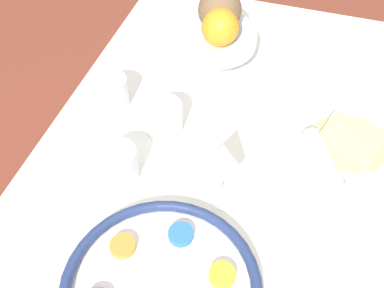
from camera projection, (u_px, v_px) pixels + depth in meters
dining_table at (223, 255)px, 1.18m from camera, size 1.28×0.83×0.71m
wine_glass at (222, 158)px, 0.79m from camera, size 0.06×0.06×0.14m
fruit_stand at (213, 41)px, 1.06m from camera, size 0.20×0.20×0.10m
orange_fruit at (220, 27)px, 0.99m from camera, size 0.08×0.08×0.08m
coconut at (220, 10)px, 1.02m from camera, size 0.10×0.10×0.10m
bread_plate at (350, 142)px, 0.95m from camera, size 0.16×0.16×0.02m
napkin_roll at (328, 170)px, 0.89m from camera, size 0.19×0.12×0.04m
cup_near at (118, 164)px, 0.87m from camera, size 0.08×0.08×0.07m
cup_mid at (164, 118)px, 0.96m from camera, size 0.08×0.08×0.07m
cup_far at (111, 92)px, 1.01m from camera, size 0.08×0.08×0.07m
spoon at (346, 170)px, 0.91m from camera, size 0.15×0.07×0.01m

